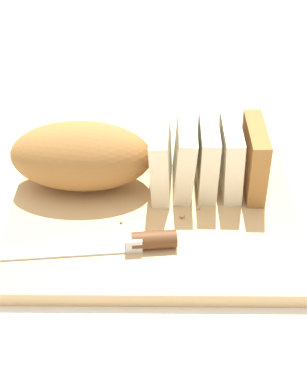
{
  "coord_description": "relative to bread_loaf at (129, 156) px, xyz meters",
  "views": [
    {
      "loc": [
        -0.01,
        -0.5,
        0.47
      ],
      "look_at": [
        0.0,
        0.0,
        0.05
      ],
      "focal_mm": 47.37,
      "sensor_mm": 36.0,
      "label": 1
    }
  ],
  "objects": [
    {
      "name": "crumb_stray_left",
      "position": [
        0.07,
        -0.07,
        -0.04
      ],
      "size": [
        0.01,
        0.01,
        0.01
      ],
      "primitive_type": "sphere",
      "color": "tan",
      "rests_on": "cutting_board"
    },
    {
      "name": "ground_plane",
      "position": [
        0.03,
        -0.05,
        -0.07
      ],
      "size": [
        3.0,
        3.0,
        0.0
      ],
      "primitive_type": "plane",
      "color": "silver"
    },
    {
      "name": "bread_knife",
      "position": [
        0.0,
        -0.12,
        -0.04
      ],
      "size": [
        0.25,
        0.04,
        0.02
      ],
      "rotation": [
        0.0,
        0.0,
        3.22
      ],
      "color": "silver",
      "rests_on": "cutting_board"
    },
    {
      "name": "cutting_board",
      "position": [
        0.03,
        -0.05,
        -0.06
      ],
      "size": [
        0.39,
        0.29,
        0.02
      ],
      "primitive_type": "cube",
      "rotation": [
        0.0,
        0.0,
        -0.02
      ],
      "color": "tan",
      "rests_on": "ground_plane"
    },
    {
      "name": "bread_loaf",
      "position": [
        0.0,
        0.0,
        0.0
      ],
      "size": [
        0.35,
        0.11,
        0.1
      ],
      "rotation": [
        0.0,
        0.0,
        -0.04
      ],
      "color": "#996633",
      "rests_on": "cutting_board"
    },
    {
      "name": "crumb_near_loaf",
      "position": [
        -0.01,
        -0.08,
        -0.05
      ],
      "size": [
        0.0,
        0.0,
        0.0
      ],
      "primitive_type": "sphere",
      "color": "tan",
      "rests_on": "cutting_board"
    },
    {
      "name": "crumb_near_knife",
      "position": [
        0.09,
        -0.05,
        -0.04
      ],
      "size": [
        0.01,
        0.01,
        0.01
      ],
      "primitive_type": "sphere",
      "color": "tan",
      "rests_on": "cutting_board"
    }
  ]
}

